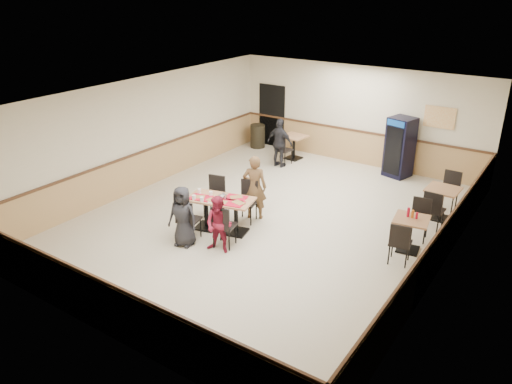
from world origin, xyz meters
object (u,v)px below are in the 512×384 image
Objects in this scene: lone_diner at (280,143)px; pepsi_cooler at (400,147)px; diner_man_opposite at (255,187)px; side_table_near at (410,229)px; side_table_far at (442,199)px; main_table at (221,209)px; back_table at (294,143)px; diner_woman_left at (183,216)px; diner_woman_right at (219,225)px; trash_bin at (258,136)px.

lone_diner is 0.86× the size of pepsi_cooler.
diner_man_opposite reaches higher than side_table_near.
lone_diner is 1.92× the size of side_table_far.
back_table is at bearing 88.66° from main_table.
diner_man_opposite is at bearing 63.78° from diner_woman_left.
diner_woman_right is 5.41m from side_table_far.
side_table_far is at bearing -172.03° from diner_man_opposite.
main_table is 1.20× the size of diner_woman_left.
diner_woman_left reaches higher than main_table.
side_table_far is (3.98, 3.41, -0.01)m from main_table.
diner_woman_left is 7.04m from trash_bin.
main_table reaches higher than side_table_far.
side_table_near is 1.01× the size of side_table_far.
diner_man_opposite is at bearing -146.90° from side_table_far.
lone_diner is 3.50m from pepsi_cooler.
side_table_far is at bearing 86.36° from side_table_near.
diner_woman_right is (0.82, 0.20, -0.05)m from diner_woman_left.
back_table is (-4.98, 3.75, 0.01)m from side_table_near.
pepsi_cooler is at bearing 112.45° from side_table_near.
side_table_far is (5.10, -0.95, -0.23)m from lone_diner.
main_table is 0.92× the size of pepsi_cooler.
diner_man_opposite is at bearing 91.03° from diner_woman_right.
trash_bin is (-2.49, 6.57, -0.28)m from diner_woman_left.
trash_bin is at bearing 102.75° from main_table.
diner_man_opposite is 1.98× the size of side_table_near.
main_table is 1.05m from diner_man_opposite.
pepsi_cooler is at bearing 6.86° from back_table.
side_table_near is 7.77m from trash_bin.
diner_woman_left is 6.28m from back_table.
diner_woman_right is 1.59× the size of trash_bin.
diner_woman_left is 0.86× the size of diner_man_opposite.
main_table is 1.03m from diner_woman_left.
diner_woman_left is 1.08× the size of diner_woman_right.
main_table is at bearing -139.37° from side_table_far.
side_table_far is (0.12, 1.93, 0.02)m from side_table_near.
diner_man_opposite is (-0.32, 1.77, 0.16)m from diner_woman_right.
pepsi_cooler reaches higher than lone_diner.
diner_man_opposite reaches higher than main_table.
pepsi_cooler is (-1.71, 4.14, 0.38)m from side_table_near.
diner_man_opposite reaches higher than diner_woman_right.
side_table_far is at bearing -35.84° from pepsi_cooler.
lone_diner is 5.19m from side_table_far.
side_table_far is 0.99× the size of back_table.
diner_man_opposite is (0.25, 0.99, 0.26)m from main_table.
side_table_near is at bearing -93.64° from side_table_far.
diner_woman_left is 1.71× the size of trash_bin.
diner_woman_left is at bearing -117.90° from main_table.
diner_man_opposite reaches higher than trash_bin.
diner_man_opposite is 2.00× the size of trash_bin.
pepsi_cooler is (3.27, 1.26, 0.12)m from lone_diner.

